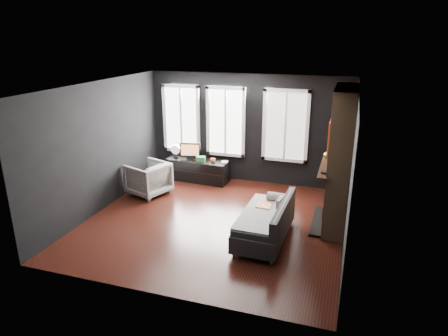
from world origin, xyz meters
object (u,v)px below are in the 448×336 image
(book, at_px, (221,158))
(mantel_vase, at_px, (328,154))
(mug, at_px, (213,160))
(sofa, at_px, (265,220))
(monitor, at_px, (190,150))
(media_console, at_px, (197,170))
(armchair, at_px, (148,177))

(book, distance_m, mantel_vase, 2.89)
(mug, relative_size, book, 0.62)
(mug, bearing_deg, sofa, -52.80)
(monitor, height_order, mantel_vase, mantel_vase)
(sofa, xyz_separation_m, monitor, (-2.50, 2.54, 0.41))
(mantel_vase, bearing_deg, media_console, 162.05)
(media_console, height_order, monitor, monitor)
(media_console, distance_m, mantel_vase, 3.56)
(armchair, xyz_separation_m, media_console, (0.76, 1.20, -0.15))
(book, relative_size, mantel_vase, 1.22)
(book, bearing_deg, sofa, -56.74)
(mantel_vase, bearing_deg, sofa, -123.40)
(media_console, bearing_deg, armchair, -118.44)
(sofa, xyz_separation_m, media_console, (-2.29, 2.49, -0.10))
(sofa, height_order, mantel_vase, mantel_vase)
(sofa, xyz_separation_m, armchair, (-3.05, 1.29, 0.04))
(armchair, bearing_deg, book, 151.45)
(monitor, distance_m, mantel_vase, 3.66)
(sofa, bearing_deg, media_console, 134.41)
(monitor, bearing_deg, mug, -21.49)
(armchair, relative_size, mantel_vase, 4.91)
(armchair, height_order, book, armchair)
(sofa, xyz_separation_m, book, (-1.65, 2.52, 0.28))
(armchair, relative_size, book, 4.04)
(sofa, height_order, book, book)
(sofa, distance_m, armchair, 3.31)
(armchair, height_order, mug, armchair)
(media_console, height_order, mug, mug)
(monitor, relative_size, book, 2.52)
(monitor, xyz_separation_m, book, (0.85, -0.02, -0.13))
(sofa, relative_size, armchair, 2.08)
(armchair, bearing_deg, monitor, 176.43)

